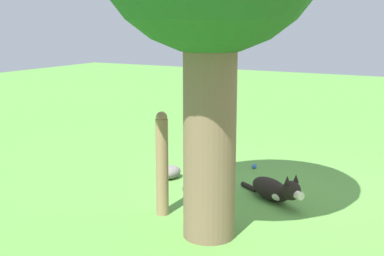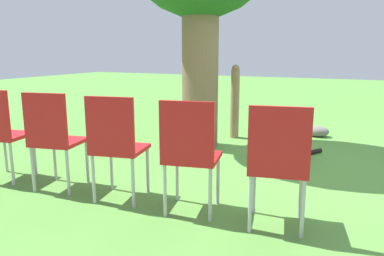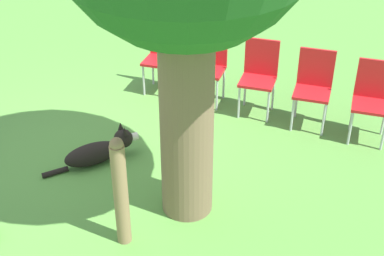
% 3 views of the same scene
% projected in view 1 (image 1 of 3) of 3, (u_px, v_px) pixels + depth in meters
% --- Properties ---
extents(ground_plane, '(30.00, 30.00, 0.00)m').
position_uv_depth(ground_plane, '(278.00, 203.00, 6.24)').
color(ground_plane, '#56933D').
extents(dog, '(1.01, 0.70, 0.40)m').
position_uv_depth(dog, '(275.00, 190.00, 6.24)').
color(dog, black).
rests_on(dog, ground_plane).
extents(fence_post, '(0.13, 0.13, 1.15)m').
position_uv_depth(fence_post, '(162.00, 163.00, 5.76)').
color(fence_post, '#937551').
rests_on(fence_post, ground_plane).
extents(tennis_ball, '(0.07, 0.07, 0.07)m').
position_uv_depth(tennis_ball, '(254.00, 166.00, 7.64)').
color(tennis_ball, blue).
rests_on(tennis_ball, ground_plane).
extents(garden_rock, '(0.25, 0.35, 0.17)m').
position_uv_depth(garden_rock, '(170.00, 172.00, 7.18)').
color(garden_rock, slate).
rests_on(garden_rock, ground_plane).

